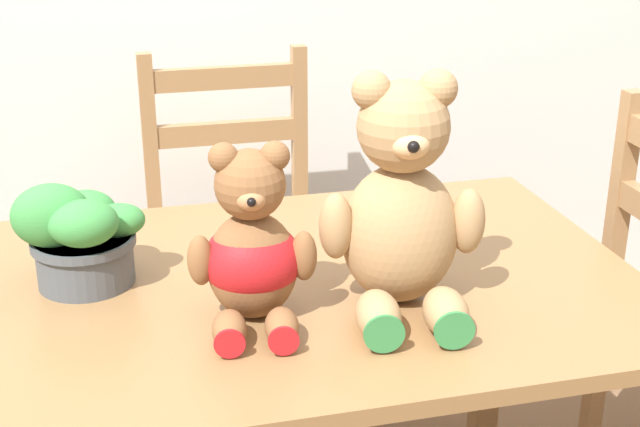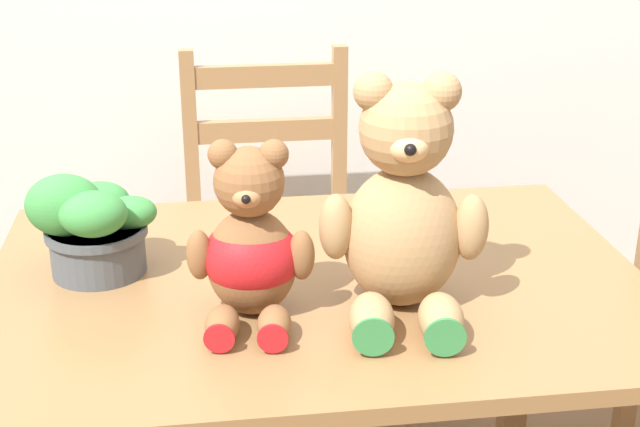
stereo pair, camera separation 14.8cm
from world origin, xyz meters
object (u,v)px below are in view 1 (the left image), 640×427
Objects in this scene: teddy_bear_left at (252,251)px; teddy_bear_right at (402,208)px; potted_plant at (76,233)px; wooden_chair_behind at (238,244)px.

teddy_bear_right is (0.26, -0.01, 0.05)m from teddy_bear_left.
potted_plant is (-0.28, 0.20, -0.02)m from teddy_bear_left.
teddy_bear_right is at bearing 99.56° from wooden_chair_behind.
teddy_bear_left is (-0.11, -0.88, 0.38)m from wooden_chair_behind.
teddy_bear_right reaches higher than teddy_bear_left.
potted_plant is (-0.39, -0.68, 0.35)m from wooden_chair_behind.
teddy_bear_left reaches higher than wooden_chair_behind.
teddy_bear_left is at bearing 6.99° from teddy_bear_right.
wooden_chair_behind is at bearing -88.75° from teddy_bear_left.
wooden_chair_behind is 3.20× the size of teddy_bear_left.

